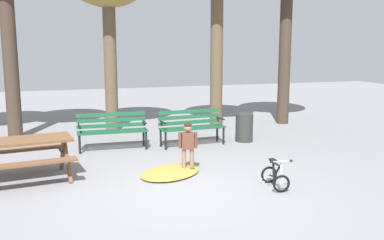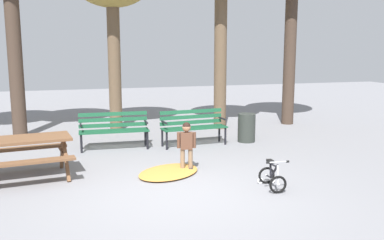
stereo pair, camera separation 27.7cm
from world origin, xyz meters
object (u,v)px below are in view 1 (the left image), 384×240
Objects in this scene: park_bench_left at (191,124)px; child_standing at (188,143)px; kids_bicycle at (275,176)px; picnic_table at (19,149)px; trash_bin at (244,127)px; park_bench_far_left at (112,128)px.

park_bench_left is 2.23m from child_standing.
park_bench_left reaches higher than kids_bicycle.
child_standing reaches higher than picnic_table.
trash_bin is at bearing 43.98° from child_standing.
park_bench_far_left is 0.99× the size of park_bench_left.
child_standing is (3.04, -0.32, -0.04)m from picnic_table.
picnic_table is 3.05m from child_standing.
park_bench_far_left reaches higher than trash_bin.
picnic_table reaches higher than kids_bicycle.
picnic_table is 2.71m from park_bench_far_left.
park_bench_left is at bearing 178.80° from trash_bin.
trash_bin is (2.15, 2.07, -0.20)m from child_standing.
trash_bin reaches higher than kids_bicycle.
child_standing is 1.35× the size of trash_bin.
child_standing reaches higher than trash_bin.
picnic_table is at bearing -154.74° from park_bench_left.
park_bench_left is 1.41m from trash_bin.
kids_bicycle is 0.82× the size of trash_bin.
kids_bicycle is (2.25, -3.65, -0.31)m from park_bench_far_left.
kids_bicycle is (1.12, -1.40, -0.36)m from child_standing.
kids_bicycle is (4.15, -1.71, -0.39)m from picnic_table.
picnic_table is 5.48m from trash_bin.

